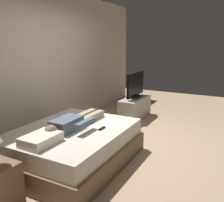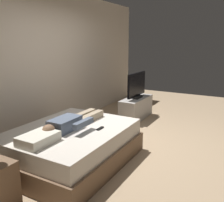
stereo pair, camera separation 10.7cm
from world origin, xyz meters
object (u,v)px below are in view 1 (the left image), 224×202
at_px(pillow, 41,139).
at_px(remote, 102,129).
at_px(tv, 135,86).
at_px(person, 73,123).
at_px(bed, 73,146).
at_px(tv_stand, 135,108).

height_order(pillow, remote, pillow).
bearing_deg(tv, person, -179.06).
relative_size(pillow, remote, 3.20).
height_order(remote, tv, tv).
height_order(person, remote, person).
relative_size(bed, tv_stand, 1.74).
bearing_deg(tv_stand, pillow, -179.17).
bearing_deg(person, pillow, -179.57).
distance_m(pillow, tv, 3.13).
height_order(bed, tv_stand, bed).
relative_size(person, tv_stand, 1.15).
xyz_separation_m(person, tv, (2.46, 0.04, 0.16)).
bearing_deg(bed, tv_stand, 1.05).
relative_size(bed, pillow, 3.99).
bearing_deg(tv_stand, tv, -26.57).
relative_size(pillow, tv, 0.55).
bearing_deg(pillow, tv, 0.83).
xyz_separation_m(person, tv_stand, (2.46, 0.04, -0.37)).
distance_m(person, tv_stand, 2.49).
xyz_separation_m(pillow, tv, (3.12, 0.05, 0.18)).
bearing_deg(tv_stand, bed, -178.95).
distance_m(bed, pillow, 0.72).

